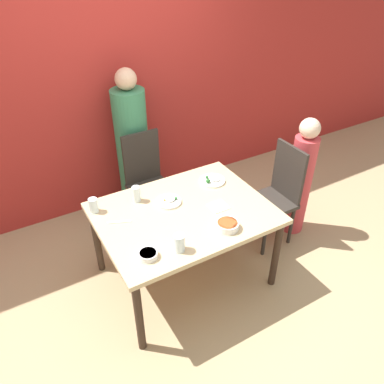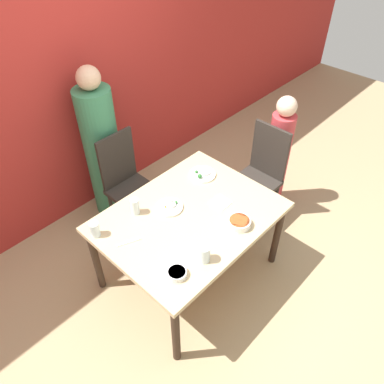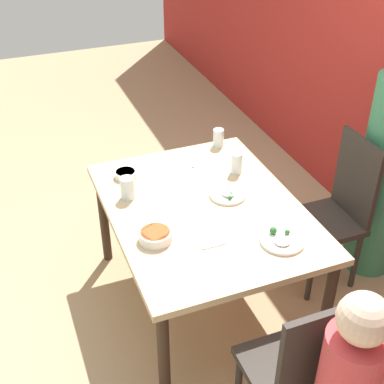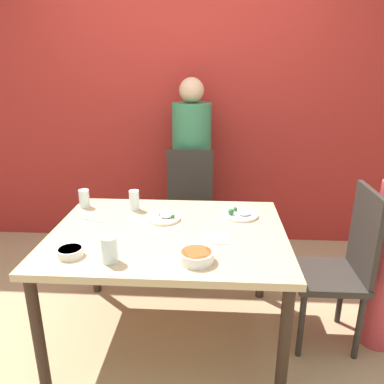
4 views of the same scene
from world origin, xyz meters
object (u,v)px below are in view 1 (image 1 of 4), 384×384
at_px(plate_rice_adult, 169,201).
at_px(person_child, 300,180).
at_px(person_adult, 133,150).
at_px(glass_water_tall, 179,243).
at_px(bowl_curry, 227,225).
at_px(chair_child_spot, 277,193).
at_px(chair_adult_spot, 147,180).

bearing_deg(plate_rice_adult, person_child, -5.74).
height_order(person_adult, glass_water_tall, person_adult).
xyz_separation_m(person_adult, bowl_curry, (0.12, -1.55, 0.04)).
distance_m(person_adult, plate_rice_adult, 1.04).
bearing_deg(person_child, chair_child_spot, 180.00).
relative_size(plate_rice_adult, glass_water_tall, 1.60).
bearing_deg(glass_water_tall, chair_adult_spot, 76.16).
bearing_deg(bowl_curry, glass_water_tall, -176.33).
xyz_separation_m(plate_rice_adult, glass_water_tall, (-0.20, -0.54, 0.05)).
relative_size(chair_adult_spot, bowl_curry, 5.76).
bearing_deg(person_adult, chair_child_spot, -50.45).
height_order(chair_adult_spot, chair_child_spot, same).
bearing_deg(chair_child_spot, person_child, 90.00).
bearing_deg(person_adult, chair_adult_spot, -90.00).
xyz_separation_m(chair_adult_spot, plate_rice_adult, (-0.11, -0.70, 0.22)).
height_order(chair_adult_spot, plate_rice_adult, chair_adult_spot).
height_order(chair_child_spot, person_adult, person_adult).
relative_size(chair_child_spot, plate_rice_adult, 4.73).
relative_size(chair_adult_spot, glass_water_tall, 7.58).
relative_size(person_adult, plate_rice_adult, 7.36).
bearing_deg(person_adult, person_child, -43.24).
bearing_deg(chair_adult_spot, person_child, -33.99).
xyz_separation_m(chair_adult_spot, person_child, (1.24, -0.84, 0.06)).
height_order(chair_adult_spot, glass_water_tall, chair_adult_spot).
distance_m(person_child, bowl_curry, 1.20).
bearing_deg(chair_adult_spot, bowl_curry, -84.45).
distance_m(chair_child_spot, glass_water_tall, 1.36).
xyz_separation_m(person_child, plate_rice_adult, (-1.35, 0.14, 0.16)).
bearing_deg(chair_child_spot, glass_water_tall, -72.36).
xyz_separation_m(chair_adult_spot, person_adult, (-0.00, 0.33, 0.19)).
relative_size(chair_adult_spot, person_adult, 0.64).
distance_m(chair_adult_spot, bowl_curry, 1.24).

